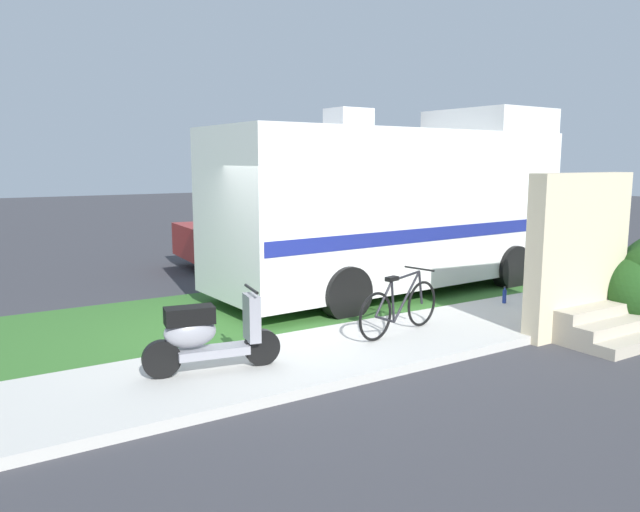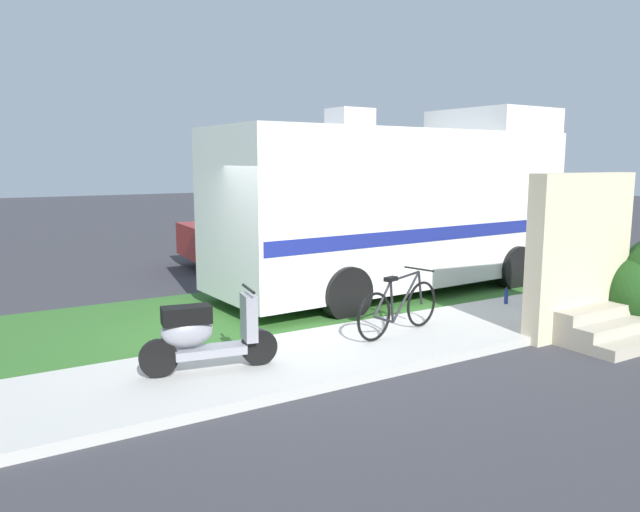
{
  "view_description": "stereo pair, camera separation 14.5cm",
  "coord_description": "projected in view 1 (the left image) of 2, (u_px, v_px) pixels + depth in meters",
  "views": [
    {
      "loc": [
        -3.52,
        -7.63,
        2.57
      ],
      "look_at": [
        1.47,
        0.3,
        1.1
      ],
      "focal_mm": 34.15,
      "sensor_mm": 36.0,
      "label": 1
    },
    {
      "loc": [
        -3.4,
        -7.71,
        2.57
      ],
      "look_at": [
        1.47,
        0.3,
        1.1
      ],
      "focal_mm": 34.15,
      "sensor_mm": 36.0,
      "label": 2
    }
  ],
  "objects": [
    {
      "name": "grass_strip",
      "position": [
        204.0,
        318.0,
        9.88
      ],
      "size": [
        24.0,
        3.4,
        0.08
      ],
      "color": "#336628",
      "rests_on": "ground"
    },
    {
      "name": "motorhome_rv",
      "position": [
        396.0,
        205.0,
        11.72
      ],
      "size": [
        7.28,
        2.78,
        3.63
      ],
      "color": "silver",
      "rests_on": "ground"
    },
    {
      "name": "sidewalk",
      "position": [
        284.0,
        363.0,
        7.62
      ],
      "size": [
        24.0,
        2.0,
        0.12
      ],
      "color": "beige",
      "rests_on": "ground"
    },
    {
      "name": "bottle_spare",
      "position": [
        533.0,
        301.0,
        10.3
      ],
      "size": [
        0.08,
        0.08,
        0.23
      ],
      "color": "navy",
      "rests_on": "ground"
    },
    {
      "name": "ground_plane",
      "position": [
        244.0,
        344.0,
        8.64
      ],
      "size": [
        80.0,
        80.0,
        0.0
      ],
      "primitive_type": "plane",
      "color": "#38383D"
    },
    {
      "name": "porch_steps",
      "position": [
        584.0,
        272.0,
        8.9
      ],
      "size": [
        2.0,
        1.26,
        2.4
      ],
      "color": "#B2A893",
      "rests_on": "ground"
    },
    {
      "name": "pickup_truck_near",
      "position": [
        311.0,
        223.0,
        15.86
      ],
      "size": [
        5.75,
        2.34,
        1.79
      ],
      "color": "maroon",
      "rests_on": "ground"
    },
    {
      "name": "bicycle",
      "position": [
        400.0,
        307.0,
        8.69
      ],
      "size": [
        1.72,
        0.58,
        0.9
      ],
      "color": "black",
      "rests_on": "ground"
    },
    {
      "name": "scooter",
      "position": [
        207.0,
        334.0,
        7.07
      ],
      "size": [
        1.62,
        0.58,
        0.97
      ],
      "color": "black",
      "rests_on": "ground"
    },
    {
      "name": "bottle_green",
      "position": [
        504.0,
        296.0,
        10.57
      ],
      "size": [
        0.07,
        0.07,
        0.29
      ],
      "color": "navy",
      "rests_on": "ground"
    }
  ]
}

